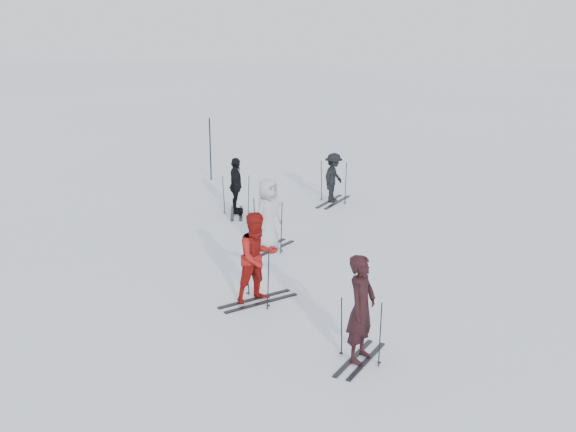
# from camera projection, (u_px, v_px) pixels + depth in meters

# --- Properties ---
(ground) EXTENTS (120.00, 120.00, 0.00)m
(ground) POSITION_uv_depth(u_px,v_px,m) (276.00, 269.00, 16.54)
(ground) COLOR silver
(ground) RESTS_ON ground
(skier_near_dark) EXTENTS (0.58, 0.76, 1.86)m
(skier_near_dark) POSITION_uv_depth(u_px,v_px,m) (361.00, 310.00, 12.03)
(skier_near_dark) COLOR black
(skier_near_dark) RESTS_ON ground
(skier_red) EXTENTS (1.12, 1.15, 1.86)m
(skier_red) POSITION_uv_depth(u_px,v_px,m) (257.00, 259.00, 14.48)
(skier_red) COLOR maroon
(skier_red) RESTS_ON ground
(skier_grey) EXTENTS (0.81, 1.00, 1.77)m
(skier_grey) POSITION_uv_depth(u_px,v_px,m) (268.00, 215.00, 17.65)
(skier_grey) COLOR #A2A6AC
(skier_grey) RESTS_ON ground
(skier_uphill_left) EXTENTS (0.69, 1.03, 1.63)m
(skier_uphill_left) POSITION_uv_depth(u_px,v_px,m) (236.00, 187.00, 20.78)
(skier_uphill_left) COLOR black
(skier_uphill_left) RESTS_ON ground
(skier_uphill_far) EXTENTS (0.74, 1.07, 1.51)m
(skier_uphill_far) POSITION_uv_depth(u_px,v_px,m) (334.00, 178.00, 22.04)
(skier_uphill_far) COLOR black
(skier_uphill_far) RESTS_ON ground
(skis_near_dark) EXTENTS (1.72, 1.15, 1.15)m
(skis_near_dark) POSITION_uv_depth(u_px,v_px,m) (361.00, 329.00, 12.13)
(skis_near_dark) COLOR black
(skis_near_dark) RESTS_ON ground
(skis_red) EXTENTS (1.95, 1.83, 1.28)m
(skis_red) POSITION_uv_depth(u_px,v_px,m) (258.00, 272.00, 14.56)
(skis_red) COLOR black
(skis_red) RESTS_ON ground
(skis_grey) EXTENTS (2.02, 1.48, 1.32)m
(skis_grey) POSITION_uv_depth(u_px,v_px,m) (268.00, 224.00, 17.72)
(skis_grey) COLOR black
(skis_grey) RESTS_ON ground
(skis_uphill_left) EXTENTS (1.80, 1.34, 1.17)m
(skis_uphill_left) POSITION_uv_depth(u_px,v_px,m) (236.00, 194.00, 20.84)
(skis_uphill_left) COLOR black
(skis_uphill_left) RESTS_ON ground
(skis_uphill_far) EXTENTS (1.98, 1.31, 1.33)m
(skis_uphill_far) POSITION_uv_depth(u_px,v_px,m) (333.00, 181.00, 22.06)
(skis_uphill_far) COLOR black
(skis_uphill_far) RESTS_ON ground
(piste_marker) EXTENTS (0.06, 0.06, 2.16)m
(piste_marker) POSITION_uv_depth(u_px,v_px,m) (210.00, 149.00, 24.85)
(piste_marker) COLOR black
(piste_marker) RESTS_ON ground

